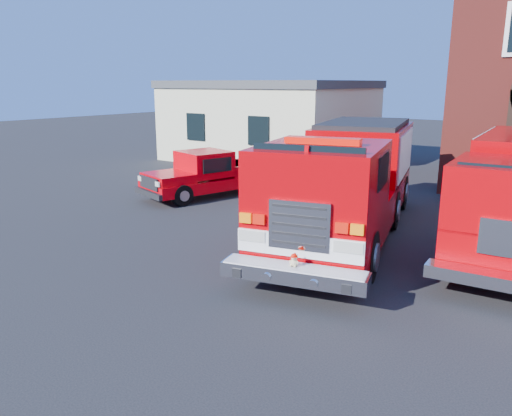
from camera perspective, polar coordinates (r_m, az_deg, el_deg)
The scene contains 4 objects.
ground at distance 13.33m, azimuth 2.98°, elevation -4.39°, with size 100.00×100.00×0.00m, color black.
side_building at distance 28.52m, azimuth 1.64°, elevation 10.04°, with size 10.20×8.20×4.35m.
fire_engine at distance 14.25m, azimuth 10.44°, elevation 3.21°, with size 5.01×10.33×3.07m.
pickup_truck at distance 19.24m, azimuth -5.26°, elevation 3.85°, with size 3.34×5.62×1.74m.
Camera 1 is at (6.70, -10.73, 4.23)m, focal length 35.00 mm.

